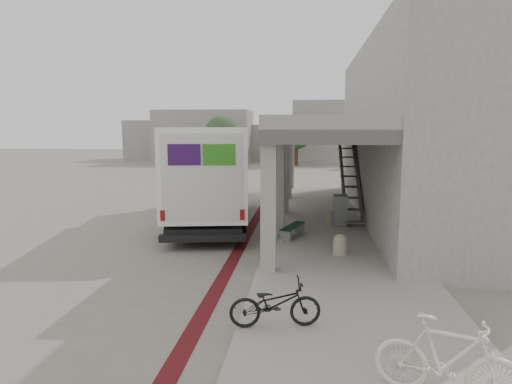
# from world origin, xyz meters

# --- Properties ---
(ground) EXTENTS (120.00, 120.00, 0.00)m
(ground) POSITION_xyz_m (0.00, 0.00, 0.00)
(ground) COLOR slate
(ground) RESTS_ON ground
(bike_lane_stripe) EXTENTS (0.35, 40.00, 0.01)m
(bike_lane_stripe) POSITION_xyz_m (1.00, 2.00, 0.01)
(bike_lane_stripe) COLOR #501014
(bike_lane_stripe) RESTS_ON ground
(sidewalk) EXTENTS (4.40, 28.00, 0.12)m
(sidewalk) POSITION_xyz_m (4.00, 0.00, 0.06)
(sidewalk) COLOR gray
(sidewalk) RESTS_ON ground
(transit_building) EXTENTS (7.60, 17.00, 7.00)m
(transit_building) POSITION_xyz_m (6.83, 4.50, 3.40)
(transit_building) COLOR gray
(transit_building) RESTS_ON ground
(distant_backdrop) EXTENTS (28.00, 10.00, 6.50)m
(distant_backdrop) POSITION_xyz_m (-2.84, 35.89, 2.70)
(distant_backdrop) COLOR gray
(distant_backdrop) RESTS_ON ground
(tree_left) EXTENTS (3.20, 3.20, 4.80)m
(tree_left) POSITION_xyz_m (-5.00, 28.00, 3.18)
(tree_left) COLOR #38281C
(tree_left) RESTS_ON ground
(tree_mid) EXTENTS (3.20, 3.20, 4.80)m
(tree_mid) POSITION_xyz_m (2.00, 30.00, 3.18)
(tree_mid) COLOR #38281C
(tree_mid) RESTS_ON ground
(tree_right) EXTENTS (3.20, 3.20, 4.80)m
(tree_right) POSITION_xyz_m (10.00, 29.00, 3.18)
(tree_right) COLOR #38281C
(tree_right) RESTS_ON ground
(fedex_truck) EXTENTS (4.01, 9.04, 3.72)m
(fedex_truck) POSITION_xyz_m (-0.75, 2.63, 1.98)
(fedex_truck) COLOR black
(fedex_truck) RESTS_ON ground
(bench) EXTENTS (0.82, 1.61, 0.37)m
(bench) POSITION_xyz_m (2.60, 0.18, 0.39)
(bench) COLOR gray
(bench) RESTS_ON sidewalk
(bollard_near) EXTENTS (0.39, 0.39, 0.59)m
(bollard_near) POSITION_xyz_m (4.02, -1.82, 0.42)
(bollard_near) COLOR tan
(bollard_near) RESTS_ON sidewalk
(bollard_far) EXTENTS (0.38, 0.38, 0.57)m
(bollard_far) POSITION_xyz_m (3.94, 2.13, 0.40)
(bollard_far) COLOR gray
(bollard_far) RESTS_ON sidewalk
(utility_cabinet) EXTENTS (0.52, 0.69, 1.12)m
(utility_cabinet) POSITION_xyz_m (4.30, 2.17, 0.68)
(utility_cabinet) COLOR slate
(utility_cabinet) RESTS_ON sidewalk
(bicycle_black) EXTENTS (1.75, 0.89, 0.88)m
(bicycle_black) POSITION_xyz_m (2.50, -6.81, 0.56)
(bicycle_black) COLOR black
(bicycle_black) RESTS_ON sidewalk
(bicycle_cream) EXTENTS (1.98, 1.15, 1.15)m
(bicycle_cream) POSITION_xyz_m (4.92, -8.82, 0.69)
(bicycle_cream) COLOR silver
(bicycle_cream) RESTS_ON sidewalk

